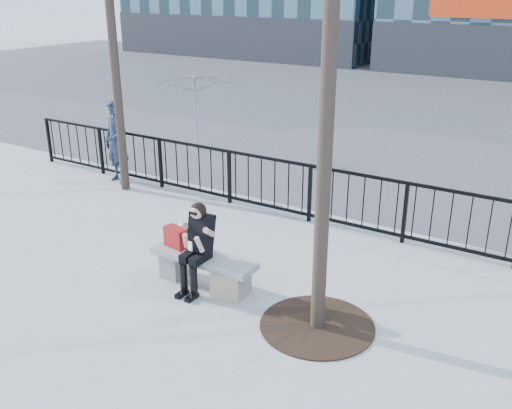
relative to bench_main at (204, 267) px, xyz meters
The scene contains 10 objects.
ground 0.30m from the bench_main, ahead, with size 120.00×120.00×0.00m, color #A0A19B.
street_surface 15.00m from the bench_main, 90.00° to the left, with size 60.00×23.00×0.01m, color #474747.
railing 3.01m from the bench_main, 90.00° to the left, with size 14.00×0.06×1.10m.
tree_grate 1.92m from the bench_main, ahead, with size 1.50×1.50×0.02m, color black.
bench_main is the anchor object (origin of this frame).
seated_woman 0.40m from the bench_main, 90.00° to the right, with size 0.50×0.64×1.34m.
handbag 0.62m from the bench_main, behind, with size 0.37×0.18×0.31m, color #A11513.
shopping_bag 0.54m from the bench_main, 19.03° to the right, with size 0.42×0.16×0.40m, color #C9B38E.
standing_man 5.30m from the bench_main, 147.87° to the left, with size 0.67×0.44×1.82m, color black.
vendor_umbrella 7.44m from the bench_main, 128.55° to the left, with size 2.22×2.26×2.03m, color yellow.
Camera 1 is at (4.58, -5.90, 4.19)m, focal length 40.00 mm.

